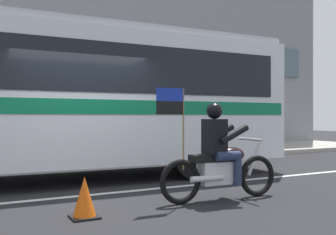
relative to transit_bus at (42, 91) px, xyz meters
name	(u,v)px	position (x,y,z in m)	size (l,w,h in m)	color
ground_plane	(82,189)	(0.51, -1.19, -1.88)	(60.00, 60.00, 0.00)	black
sidewalk_curb	(36,159)	(0.51, 3.91, -1.81)	(28.00, 3.80, 0.15)	#A39E93
lane_center_stripe	(91,195)	(0.51, -1.79, -1.88)	(26.60, 0.14, 0.01)	silver
transit_bus	(42,91)	(0.00, 0.00, 0.00)	(10.82, 2.91, 3.22)	silver
motorcycle_with_rider	(219,159)	(2.22, -3.16, -1.22)	(2.19, 0.64, 1.78)	black
fire_hydrant	(165,142)	(4.43, 3.01, -1.36)	(0.22, 0.30, 0.75)	gold
traffic_cone	(84,199)	(0.00, -3.23, -1.62)	(0.36, 0.36, 0.55)	#EA590F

